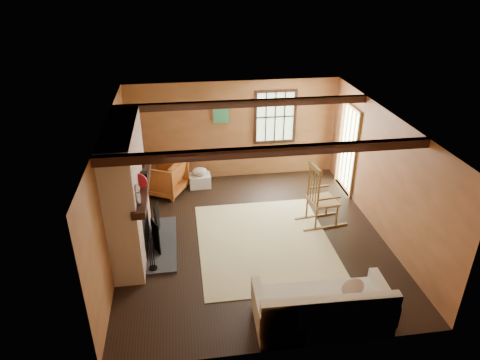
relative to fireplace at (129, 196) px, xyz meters
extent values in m
plane|color=black|center=(2.23, 0.00, -1.10)|extent=(5.50, 5.50, 0.00)
cube|color=#A95F3B|center=(2.23, 2.75, 0.10)|extent=(5.00, 0.02, 2.40)
cube|color=#A95F3B|center=(2.23, -2.75, 0.10)|extent=(5.00, 0.02, 2.40)
cube|color=#A95F3B|center=(-0.27, 0.00, 0.10)|extent=(0.02, 5.50, 2.40)
cube|color=#A95F3B|center=(4.73, 0.00, 0.10)|extent=(0.02, 5.50, 2.40)
cube|color=white|center=(2.23, 0.00, 1.30)|extent=(5.00, 5.50, 0.02)
cube|color=black|center=(2.23, -1.20, 1.23)|extent=(5.00, 0.12, 0.14)
cube|color=black|center=(2.23, 1.20, 1.23)|extent=(5.00, 0.12, 0.14)
cube|color=black|center=(3.23, 2.72, 0.40)|extent=(1.02, 0.06, 1.32)
cube|color=#B3D9A6|center=(3.23, 2.75, 0.40)|extent=(0.90, 0.01, 1.20)
cube|color=black|center=(3.23, 2.73, 0.40)|extent=(0.90, 0.03, 0.02)
cube|color=brown|center=(4.70, 1.70, -0.10)|extent=(0.06, 1.00, 2.06)
cube|color=#B3D9A6|center=(4.73, 1.70, -0.10)|extent=(0.01, 0.80, 1.85)
cube|color=brown|center=(1.93, 2.72, 0.50)|extent=(0.42, 0.03, 0.42)
cube|color=#297D67|center=(1.93, 2.71, 0.50)|extent=(0.36, 0.01, 0.36)
cube|color=brown|center=(-0.02, 0.00, 0.10)|extent=(0.50, 2.20, 2.40)
cube|color=black|center=(0.05, 0.00, -0.65)|extent=(0.38, 1.00, 0.85)
cube|color=#37373C|center=(0.48, 0.00, -1.08)|extent=(0.55, 1.80, 0.05)
cube|color=black|center=(0.26, 0.00, 0.25)|extent=(0.22, 2.30, 0.12)
cube|color=black|center=(0.41, -0.25, -0.74)|extent=(0.15, 0.29, 0.63)
cube|color=black|center=(0.41, 0.07, -0.74)|extent=(0.06, 0.31, 0.63)
cube|color=black|center=(0.41, 0.39, -0.74)|extent=(0.08, 0.31, 0.63)
cylinder|color=black|center=(0.35, -0.76, -1.04)|extent=(0.15, 0.15, 0.02)
cylinder|color=black|center=(0.32, -0.79, -0.74)|extent=(0.01, 0.01, 0.63)
cylinder|color=black|center=(0.35, -0.76, -0.74)|extent=(0.01, 0.01, 0.63)
cylinder|color=black|center=(0.38, -0.73, -0.74)|extent=(0.01, 0.01, 0.63)
cylinder|color=silver|center=(0.25, -0.89, 0.42)|extent=(0.10, 0.10, 0.23)
sphere|color=silver|center=(0.25, -0.89, 0.60)|extent=(0.12, 0.12, 0.12)
cylinder|color=red|center=(0.25, -0.33, 0.44)|extent=(0.27, 0.12, 0.27)
cube|color=black|center=(0.25, 0.02, 0.37)|extent=(0.23, 0.15, 0.12)
cylinder|color=black|center=(0.25, 0.50, 0.36)|extent=(0.09, 0.09, 0.11)
cylinder|color=black|center=(0.25, 0.67, 0.34)|extent=(0.07, 0.07, 0.08)
cube|color=beige|center=(2.43, -0.20, -1.10)|extent=(2.50, 3.00, 0.01)
cube|color=tan|center=(3.72, 0.34, -0.60)|extent=(0.59, 0.60, 0.06)
cube|color=brown|center=(3.49, 0.31, 0.16)|extent=(0.12, 0.52, 0.09)
cylinder|color=brown|center=(3.97, 0.14, -0.84)|extent=(0.04, 0.04, 0.50)
cylinder|color=brown|center=(3.91, 0.59, -0.84)|extent=(0.04, 0.04, 0.50)
cylinder|color=brown|center=(3.52, 0.08, -0.84)|extent=(0.04, 0.04, 0.50)
cylinder|color=brown|center=(3.46, 0.53, -0.84)|extent=(0.04, 0.04, 0.50)
cylinder|color=brown|center=(3.52, 0.08, -0.20)|extent=(0.04, 0.04, 0.85)
cylinder|color=brown|center=(3.46, 0.53, -0.20)|extent=(0.04, 0.04, 0.85)
cylinder|color=brown|center=(3.51, 0.19, -0.22)|extent=(0.02, 0.02, 0.70)
cylinder|color=brown|center=(3.49, 0.31, -0.22)|extent=(0.02, 0.02, 0.70)
cylinder|color=brown|center=(3.48, 0.42, -0.22)|extent=(0.02, 0.02, 0.70)
cube|color=brown|center=(3.75, 0.09, -0.40)|extent=(0.48, 0.11, 0.03)
cube|color=brown|center=(3.68, 0.58, -0.40)|extent=(0.48, 0.11, 0.03)
cube|color=brown|center=(3.75, 0.11, -1.09)|extent=(0.96, 0.17, 0.03)
cube|color=brown|center=(3.69, 0.56, -1.09)|extent=(0.96, 0.17, 0.03)
cube|color=silver|center=(2.85, -2.33, -0.89)|extent=(1.96, 0.93, 0.42)
cube|color=silver|center=(2.84, -2.69, -0.57)|extent=(1.93, 0.21, 0.53)
cube|color=silver|center=(1.94, -2.29, -0.70)|extent=(0.17, 0.87, 0.39)
cube|color=silver|center=(3.77, -2.36, -0.70)|extent=(0.17, 0.87, 0.39)
ellipsoid|color=silver|center=(3.34, -2.25, -0.57)|extent=(0.35, 0.13, 0.35)
cylinder|color=#513422|center=(0.21, 2.60, -1.05)|extent=(0.39, 0.12, 0.12)
cylinder|color=#513422|center=(0.33, 2.60, -1.05)|extent=(0.39, 0.12, 0.12)
cylinder|color=#513422|center=(0.46, 2.60, -1.05)|extent=(0.39, 0.12, 0.12)
cylinder|color=#513422|center=(0.21, 2.60, -0.93)|extent=(0.39, 0.12, 0.12)
cylinder|color=#513422|center=(0.33, 2.60, -0.93)|extent=(0.39, 0.12, 0.12)
cylinder|color=#513422|center=(0.46, 2.60, -0.93)|extent=(0.39, 0.12, 0.12)
cube|color=white|center=(1.35, 2.28, -0.95)|extent=(0.51, 0.40, 0.30)
ellipsoid|color=silver|center=(1.35, 2.28, -0.71)|extent=(0.43, 0.38, 0.18)
imported|color=#BF6026|center=(0.53, 2.10, -0.71)|extent=(1.16, 1.15, 0.79)
camera|label=1|loc=(1.00, -6.83, 3.69)|focal=32.00mm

